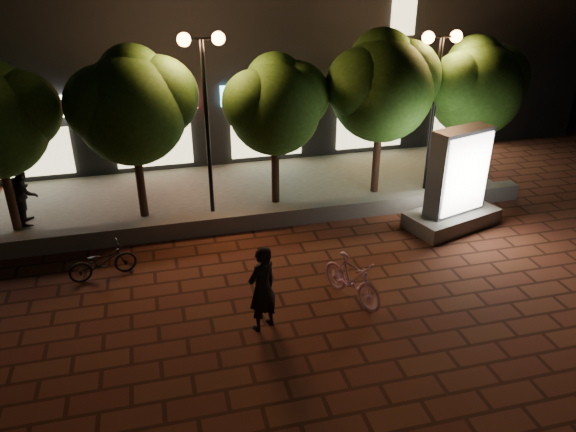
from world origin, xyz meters
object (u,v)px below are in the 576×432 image
object	(u,v)px
ad_kiosk	(456,188)
tree_far_right	(477,84)
scooter_parked	(103,262)
scooter_pink	(352,279)
tree_mid	(276,102)
pedestrian	(25,193)
tree_left	(133,103)
street_lamp_left	(204,79)
street_lamp_right	(438,71)
tree_right	(383,83)
rider	(262,288)

from	to	relation	value
ad_kiosk	tree_far_right	bearing A→B (deg)	54.30
scooter_parked	scooter_pink	bearing A→B (deg)	-126.61
tree_mid	pedestrian	size ratio (longest dim) A/B	2.46
tree_left	pedestrian	xyz separation A→B (m)	(-3.26, 0.31, -2.45)
tree_far_right	street_lamp_left	xyz separation A→B (m)	(-8.55, -0.26, 0.66)
street_lamp_right	scooter_pink	world-z (taller)	street_lamp_right
tree_far_right	pedestrian	bearing A→B (deg)	178.70
tree_mid	street_lamp_left	distance (m)	2.22
tree_mid	street_lamp_right	bearing A→B (deg)	-3.04
ad_kiosk	scooter_pink	distance (m)	5.00
tree_right	ad_kiosk	distance (m)	3.85
pedestrian	tree_right	bearing A→B (deg)	-96.33
tree_right	street_lamp_right	xyz separation A→B (m)	(1.64, -0.26, 0.33)
scooter_pink	ad_kiosk	bearing A→B (deg)	11.32
tree_left	rider	bearing A→B (deg)	-69.38
rider	scooter_pink	bearing A→B (deg)	164.06
tree_left	pedestrian	world-z (taller)	tree_left
tree_mid	rider	xyz separation A→B (m)	(-1.72, -6.04, -2.25)
street_lamp_left	scooter_pink	bearing A→B (deg)	-64.74
tree_mid	tree_far_right	bearing A→B (deg)	0.00
street_lamp_right	ad_kiosk	xyz separation A→B (m)	(-0.42, -2.48, -2.73)
pedestrian	rider	bearing A→B (deg)	-143.61
tree_mid	street_lamp_right	size ratio (longest dim) A/B	0.90
street_lamp_left	ad_kiosk	world-z (taller)	street_lamp_left
tree_far_right	ad_kiosk	xyz separation A→B (m)	(-1.97, -2.74, -2.20)
tree_mid	scooter_pink	distance (m)	6.17
tree_mid	street_lamp_right	xyz separation A→B (m)	(4.95, -0.26, 0.68)
street_lamp_right	rider	xyz separation A→B (m)	(-6.67, -5.78, -2.92)
tree_right	ad_kiosk	bearing A→B (deg)	-65.94
scooter_pink	scooter_parked	distance (m)	6.01
tree_right	ad_kiosk	size ratio (longest dim) A/B	1.72
street_lamp_left	rider	xyz separation A→B (m)	(0.33, -5.78, -3.06)
tree_far_right	scooter_parked	bearing A→B (deg)	-164.75
tree_mid	tree_far_right	size ratio (longest dim) A/B	0.95
tree_left	tree_mid	bearing A→B (deg)	-0.00
pedestrian	street_lamp_left	bearing A→B (deg)	-100.95
tree_mid	pedestrian	bearing A→B (deg)	177.53
tree_left	street_lamp_right	distance (m)	8.96
rider	tree_far_right	bearing A→B (deg)	-172.56
street_lamp_right	ad_kiosk	bearing A→B (deg)	-99.57
street_lamp_right	ad_kiosk	size ratio (longest dim) A/B	1.69
tree_mid	tree_right	distance (m)	3.32
rider	pedestrian	xyz separation A→B (m)	(-5.53, 6.36, 0.03)
tree_far_right	street_lamp_right	distance (m)	1.66
tree_left	tree_far_right	bearing A→B (deg)	-0.00
scooter_pink	pedestrian	bearing A→B (deg)	119.62
ad_kiosk	scooter_pink	bearing A→B (deg)	-145.59
tree_far_right	pedestrian	distance (m)	13.96
tree_mid	street_lamp_left	xyz separation A→B (m)	(-2.05, -0.26, 0.81)
street_lamp_right	scooter_pink	distance (m)	7.71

